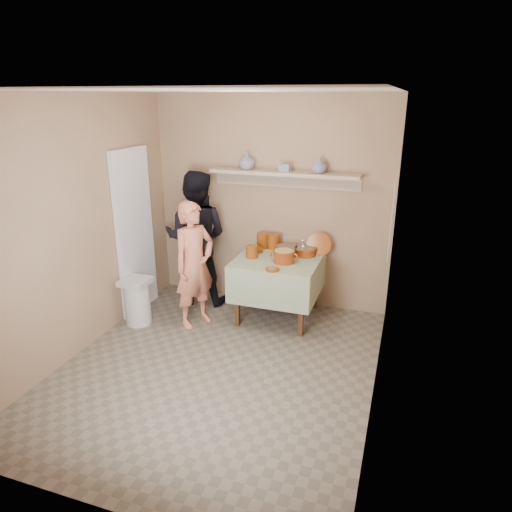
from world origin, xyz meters
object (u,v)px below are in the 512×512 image
at_px(trash_bin, 137,301).
at_px(person_helper, 196,238).
at_px(cazuela_rice, 284,255).
at_px(serving_table, 278,267).
at_px(person_cook, 194,265).

bearing_deg(trash_bin, person_helper, 64.32).
xyz_separation_m(person_helper, cazuela_rice, (1.22, -0.25, -0.01)).
bearing_deg(trash_bin, cazuela_rice, 19.26).
distance_m(serving_table, trash_bin, 1.71).
bearing_deg(trash_bin, person_cook, 18.07).
relative_size(serving_table, trash_bin, 1.74).
bearing_deg(person_cook, serving_table, -35.29).
bearing_deg(cazuela_rice, serving_table, 128.98).
distance_m(person_cook, person_helper, 0.67).
bearing_deg(cazuela_rice, person_helper, 168.24).
distance_m(person_cook, cazuela_rice, 1.03).
height_order(person_helper, serving_table, person_helper).
bearing_deg(serving_table, cazuela_rice, -51.02).
bearing_deg(person_helper, serving_table, 164.87).
relative_size(person_cook, serving_table, 1.52).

